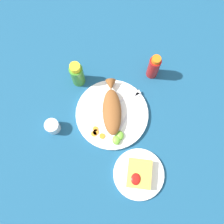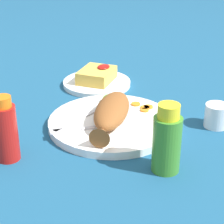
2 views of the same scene
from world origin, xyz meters
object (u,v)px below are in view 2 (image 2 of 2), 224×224
object	(u,v)px
fried_fish	(111,112)
salt_cup	(216,117)
fork_near	(85,128)
hot_sauce_bottle_red	(6,131)
hot_sauce_bottle_green	(167,141)
side_plate_fries	(97,83)
fork_far	(78,119)
main_plate	(112,123)

from	to	relation	value
fried_fish	salt_cup	xyz separation A→B (m)	(0.10, -0.23, -0.02)
fried_fish	salt_cup	world-z (taller)	fried_fish
fork_near	hot_sauce_bottle_red	distance (m)	0.19
fork_near	hot_sauce_bottle_green	xyz separation A→B (m)	(-0.07, -0.20, 0.05)
hot_sauce_bottle_red	hot_sauce_bottle_green	distance (m)	0.32
fork_near	salt_cup	distance (m)	0.31
fried_fish	hot_sauce_bottle_green	world-z (taller)	hot_sauce_bottle_green
fried_fish	side_plate_fries	world-z (taller)	fried_fish
fried_fish	fork_far	world-z (taller)	fried_fish
fork_near	salt_cup	world-z (taller)	salt_cup
hot_sauce_bottle_red	salt_cup	distance (m)	0.49
hot_sauce_bottle_red	salt_cup	size ratio (longest dim) A/B	2.45
hot_sauce_bottle_red	side_plate_fries	size ratio (longest dim) A/B	0.70
main_plate	side_plate_fries	bearing A→B (deg)	30.02
fork_far	side_plate_fries	size ratio (longest dim) A/B	0.89
salt_cup	side_plate_fries	size ratio (longest dim) A/B	0.29
fork_far	salt_cup	distance (m)	0.33
fork_near	main_plate	bearing A→B (deg)	-157.95
fork_near	side_plate_fries	distance (m)	0.31
fork_near	side_plate_fries	size ratio (longest dim) A/B	0.80
fork_near	hot_sauce_bottle_red	bearing A→B (deg)	17.63
hot_sauce_bottle_green	side_plate_fries	xyz separation A→B (m)	(0.37, 0.30, -0.06)
fork_near	salt_cup	size ratio (longest dim) A/B	2.80
fried_fish	hot_sauce_bottle_red	world-z (taller)	hot_sauce_bottle_red
main_plate	fork_far	size ratio (longest dim) A/B	1.70
main_plate	salt_cup	xyz separation A→B (m)	(0.09, -0.23, 0.02)
hot_sauce_bottle_green	salt_cup	distance (m)	0.24
salt_cup	side_plate_fries	distance (m)	0.39
fork_near	fried_fish	bearing A→B (deg)	-164.68
fried_fish	hot_sauce_bottle_red	size ratio (longest dim) A/B	1.74
fork_near	salt_cup	xyz separation A→B (m)	(0.15, -0.27, 0.00)
hot_sauce_bottle_green	fork_near	bearing A→B (deg)	70.83
main_plate	salt_cup	size ratio (longest dim) A/B	5.33
hot_sauce_bottle_green	salt_cup	bearing A→B (deg)	-17.31
hot_sauce_bottle_green	side_plate_fries	bearing A→B (deg)	38.86
fork_near	side_plate_fries	world-z (taller)	fork_near
hot_sauce_bottle_green	salt_cup	size ratio (longest dim) A/B	2.49
hot_sauce_bottle_green	hot_sauce_bottle_red	bearing A→B (deg)	102.96
fork_far	salt_cup	world-z (taller)	salt_cup
main_plate	fork_near	distance (m)	0.08
fork_near	hot_sauce_bottle_green	bearing A→B (deg)	125.69
main_plate	fork_near	world-z (taller)	fork_near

